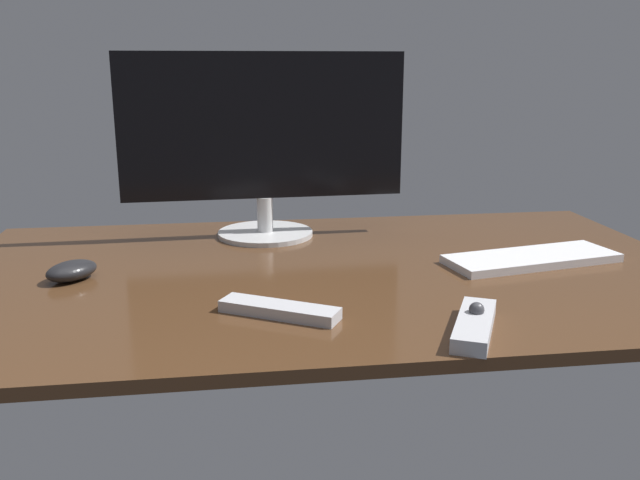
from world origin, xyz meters
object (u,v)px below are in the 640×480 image
object	(u,v)px
keyboard	(532,258)
tv_remote	(279,310)
monitor	(263,138)
computer_mouse	(72,270)
media_remote	(475,324)

from	to	relation	value
keyboard	tv_remote	size ratio (longest dim) A/B	1.80
monitor	computer_mouse	world-z (taller)	monitor
keyboard	media_remote	world-z (taller)	media_remote
monitor	media_remote	world-z (taller)	monitor
computer_mouse	tv_remote	bearing A→B (deg)	-80.96
monitor	computer_mouse	xyz separation A→B (cm)	(-36.21, -26.70, -20.02)
keyboard	computer_mouse	world-z (taller)	computer_mouse
computer_mouse	keyboard	bearing A→B (deg)	-48.77
monitor	tv_remote	size ratio (longest dim) A/B	3.25
media_remote	keyboard	bearing A→B (deg)	-10.45
keyboard	tv_remote	distance (cm)	55.31
computer_mouse	tv_remote	size ratio (longest dim) A/B	0.51
monitor	media_remote	bearing A→B (deg)	-68.60
media_remote	tv_remote	xyz separation A→B (cm)	(-27.27, 10.63, -0.31)
keyboard	media_remote	size ratio (longest dim) A/B	1.89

